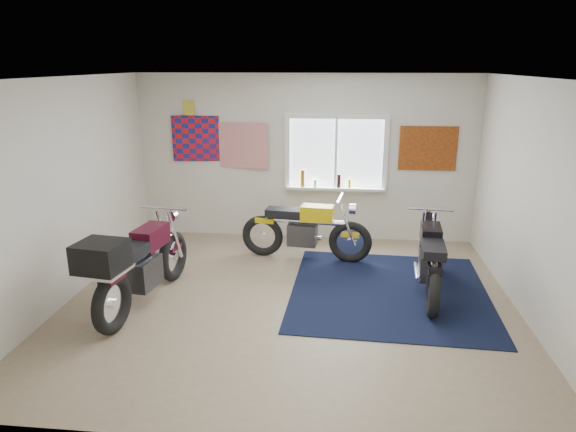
# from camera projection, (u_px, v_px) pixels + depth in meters

# --- Properties ---
(ground) EXTENTS (5.50, 5.50, 0.00)m
(ground) POSITION_uv_depth(u_px,v_px,m) (290.00, 301.00, 6.39)
(ground) COLOR #9E896B
(ground) RESTS_ON ground
(room_shell) EXTENTS (5.50, 5.50, 5.50)m
(room_shell) POSITION_uv_depth(u_px,v_px,m) (290.00, 172.00, 5.91)
(room_shell) COLOR white
(room_shell) RESTS_ON ground
(navy_rug) EXTENTS (2.60, 2.70, 0.01)m
(navy_rug) POSITION_uv_depth(u_px,v_px,m) (389.00, 291.00, 6.67)
(navy_rug) COLOR black
(navy_rug) RESTS_ON ground
(window_assembly) EXTENTS (1.66, 0.17, 1.26)m
(window_assembly) POSITION_uv_depth(u_px,v_px,m) (336.00, 158.00, 8.29)
(window_assembly) COLOR white
(window_assembly) RESTS_ON room_shell
(oil_bottles) EXTENTS (0.82, 0.07, 0.28)m
(oil_bottles) POSITION_uv_depth(u_px,v_px,m) (320.00, 180.00, 8.36)
(oil_bottles) COLOR #865F13
(oil_bottles) RESTS_ON window_assembly
(flag_display) EXTENTS (1.60, 0.10, 1.17)m
(flag_display) POSITION_uv_depth(u_px,v_px,m) (189.00, 108.00, 8.32)
(flag_display) COLOR red
(flag_display) RESTS_ON room_shell
(triumph_poster) EXTENTS (0.90, 0.03, 0.70)m
(triumph_poster) POSITION_uv_depth(u_px,v_px,m) (428.00, 148.00, 8.11)
(triumph_poster) COLOR #A54C14
(triumph_poster) RESTS_ON room_shell
(yellow_triumph) EXTENTS (1.98, 0.59, 1.00)m
(yellow_triumph) POSITION_uv_depth(u_px,v_px,m) (305.00, 231.00, 7.67)
(yellow_triumph) COLOR black
(yellow_triumph) RESTS_ON ground
(black_chrome_bike) EXTENTS (0.59, 1.94, 1.00)m
(black_chrome_bike) POSITION_uv_depth(u_px,v_px,m) (430.00, 261.00, 6.53)
(black_chrome_bike) COLOR black
(black_chrome_bike) RESTS_ON navy_rug
(maroon_tourer) EXTENTS (0.78, 2.16, 1.09)m
(maroon_tourer) POSITION_uv_depth(u_px,v_px,m) (137.00, 265.00, 6.04)
(maroon_tourer) COLOR black
(maroon_tourer) RESTS_ON ground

